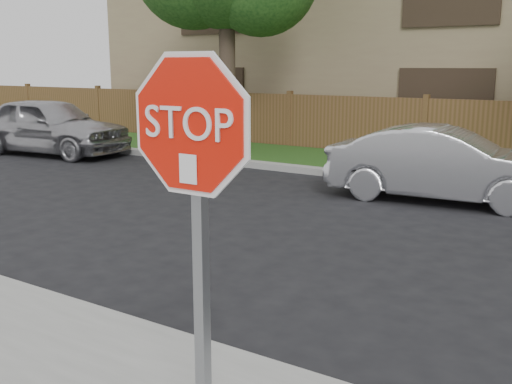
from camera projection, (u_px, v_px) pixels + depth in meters
The scene contains 3 objects.
stop_sign at pixel (194, 187), 3.06m from camera, with size 1.01×0.13×2.55m.
sedan_far_left at pixel (50, 126), 16.45m from camera, with size 1.87×4.64×1.58m, color #A7A6AB.
sedan_left at pixel (444, 165), 10.78m from camera, with size 1.43×4.10×1.35m, color silver.
Camera 1 is at (0.74, -3.82, 2.44)m, focal length 42.00 mm.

